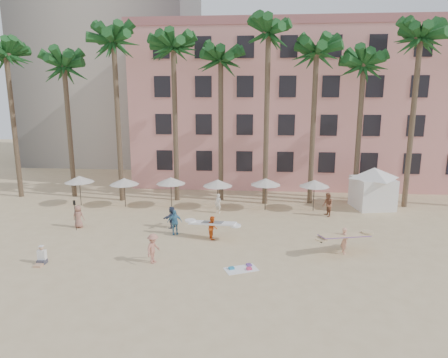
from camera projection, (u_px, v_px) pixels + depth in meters
name	position (u px, v px, depth m)	size (l,w,h in m)	color
ground	(213.00, 274.00, 21.62)	(120.00, 120.00, 0.00)	#D1B789
pink_hotel	(300.00, 108.00, 44.67)	(35.00, 14.00, 16.00)	pink
palm_row	(238.00, 52.00, 33.43)	(44.40, 5.40, 16.30)	brown
umbrella_row	(194.00, 181.00, 33.55)	(22.50, 2.70, 2.73)	#332B23
cabana	(373.00, 184.00, 33.70)	(5.23, 5.23, 3.50)	white
beach_towel	(242.00, 268.00, 22.26)	(2.05, 1.65, 0.14)	white
carrier_yellow	(345.00, 239.00, 24.26)	(3.38, 2.17, 1.65)	tan
carrier_white	(212.00, 226.00, 26.73)	(3.32, 1.54, 1.57)	orange
beachgoers	(199.00, 220.00, 28.16)	(19.39, 11.07, 1.90)	#4D8DB4
paddle	(75.00, 211.00, 28.23)	(0.18, 0.04, 2.23)	black
seated_man	(41.00, 258.00, 22.88)	(0.47, 0.82, 1.06)	#3F3F4C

